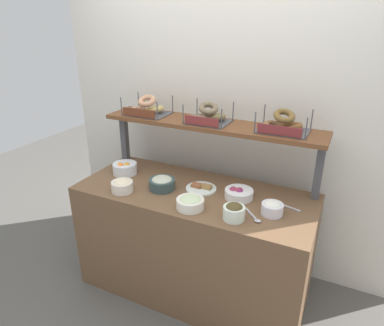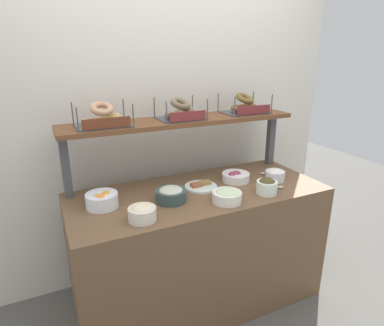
# 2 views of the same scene
# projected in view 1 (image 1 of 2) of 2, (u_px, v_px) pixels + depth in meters

# --- Properties ---
(ground_plane) EXTENTS (8.00, 8.00, 0.00)m
(ground_plane) POSITION_uv_depth(u_px,v_px,m) (194.00, 286.00, 2.72)
(ground_plane) COLOR #595651
(back_wall) EXTENTS (2.87, 0.06, 2.40)m
(back_wall) POSITION_uv_depth(u_px,v_px,m) (224.00, 123.00, 2.71)
(back_wall) COLOR silver
(back_wall) RESTS_ON ground_plane
(deli_counter) EXTENTS (1.67, 0.70, 0.85)m
(deli_counter) POSITION_uv_depth(u_px,v_px,m) (194.00, 242.00, 2.56)
(deli_counter) COLOR brown
(deli_counter) RESTS_ON ground_plane
(shelf_riser_left) EXTENTS (0.05, 0.05, 0.40)m
(shelf_riser_left) POSITION_uv_depth(u_px,v_px,m) (125.00, 138.00, 2.85)
(shelf_riser_left) COLOR #4C4C51
(shelf_riser_left) RESTS_ON deli_counter
(shelf_riser_right) EXTENTS (0.05, 0.05, 0.40)m
(shelf_riser_right) POSITION_uv_depth(u_px,v_px,m) (319.00, 171.00, 2.23)
(shelf_riser_right) COLOR #4C4C51
(shelf_riser_right) RESTS_ON deli_counter
(upper_shelf) EXTENTS (1.63, 0.32, 0.03)m
(upper_shelf) POSITION_uv_depth(u_px,v_px,m) (210.00, 124.00, 2.45)
(upper_shelf) COLOR brown
(upper_shelf) RESTS_ON shelf_riser_left
(bowl_scallion_spread) EXTENTS (0.18, 0.18, 0.08)m
(bowl_scallion_spread) POSITION_uv_depth(u_px,v_px,m) (190.00, 202.00, 2.16)
(bowl_scallion_spread) COLOR white
(bowl_scallion_spread) RESTS_ON deli_counter
(bowl_beet_salad) EXTENTS (0.19, 0.19, 0.08)m
(bowl_beet_salad) POSITION_uv_depth(u_px,v_px,m) (239.00, 193.00, 2.29)
(bowl_beet_salad) COLOR white
(bowl_beet_salad) RESTS_ON deli_counter
(bowl_cream_cheese) EXTENTS (0.13, 0.13, 0.09)m
(bowl_cream_cheese) POSITION_uv_depth(u_px,v_px,m) (272.00, 208.00, 2.09)
(bowl_cream_cheese) COLOR white
(bowl_cream_cheese) RESTS_ON deli_counter
(bowl_chocolate_spread) EXTENTS (0.13, 0.13, 0.11)m
(bowl_chocolate_spread) POSITION_uv_depth(u_px,v_px,m) (234.00, 211.00, 2.04)
(bowl_chocolate_spread) COLOR white
(bowl_chocolate_spread) RESTS_ON deli_counter
(bowl_potato_salad) EXTENTS (0.15, 0.15, 0.09)m
(bowl_potato_salad) POSITION_uv_depth(u_px,v_px,m) (122.00, 185.00, 2.37)
(bowl_potato_salad) COLOR silver
(bowl_potato_salad) RESTS_ON deli_counter
(bowl_tuna_salad) EXTENTS (0.19, 0.19, 0.09)m
(bowl_tuna_salad) POSITION_uv_depth(u_px,v_px,m) (162.00, 183.00, 2.41)
(bowl_tuna_salad) COLOR #334848
(bowl_tuna_salad) RESTS_ON deli_counter
(bowl_fruit_salad) EXTENTS (0.19, 0.19, 0.10)m
(bowl_fruit_salad) POSITION_uv_depth(u_px,v_px,m) (125.00, 168.00, 2.65)
(bowl_fruit_salad) COLOR white
(bowl_fruit_salad) RESTS_ON deli_counter
(serving_plate_white) EXTENTS (0.22, 0.22, 0.04)m
(serving_plate_white) POSITION_uv_depth(u_px,v_px,m) (201.00, 188.00, 2.41)
(serving_plate_white) COLOR white
(serving_plate_white) RESTS_ON deli_counter
(serving_spoon_near_plate) EXTENTS (0.18, 0.06, 0.01)m
(serving_spoon_near_plate) POSITION_uv_depth(u_px,v_px,m) (283.00, 205.00, 2.20)
(serving_spoon_near_plate) COLOR #B7B7BC
(serving_spoon_near_plate) RESTS_ON deli_counter
(serving_spoon_by_edge) EXTENTS (0.14, 0.14, 0.01)m
(serving_spoon_by_edge) POSITION_uv_depth(u_px,v_px,m) (254.00, 217.00, 2.06)
(serving_spoon_by_edge) COLOR #B7B7BC
(serving_spoon_by_edge) RESTS_ON deli_counter
(bagel_basket_sesame) EXTENTS (0.33, 0.25, 0.15)m
(bagel_basket_sesame) POSITION_uv_depth(u_px,v_px,m) (147.00, 108.00, 2.64)
(bagel_basket_sesame) COLOR #4C4C51
(bagel_basket_sesame) RESTS_ON upper_shelf
(bagel_basket_poppy) EXTENTS (0.30, 0.26, 0.15)m
(bagel_basket_poppy) POSITION_uv_depth(u_px,v_px,m) (208.00, 116.00, 2.43)
(bagel_basket_poppy) COLOR #4C4C51
(bagel_basket_poppy) RESTS_ON upper_shelf
(bagel_basket_cinnamon_raisin) EXTENTS (0.33, 0.26, 0.15)m
(bagel_basket_cinnamon_raisin) POSITION_uv_depth(u_px,v_px,m) (283.00, 125.00, 2.23)
(bagel_basket_cinnamon_raisin) COLOR #4C4C51
(bagel_basket_cinnamon_raisin) RESTS_ON upper_shelf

